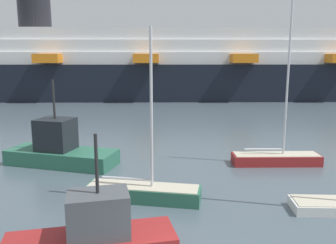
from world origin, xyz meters
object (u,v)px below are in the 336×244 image
fishing_boat_0 (93,237)px  cruise_ship (147,67)px  sailboat_3 (143,191)px  fishing_boat_1 (60,150)px  sailboat_1 (276,156)px

fishing_boat_0 → cruise_ship: size_ratio=0.06×
sailboat_3 → cruise_ship: bearing=102.8°
fishing_boat_0 → fishing_boat_1: 11.43m
sailboat_1 → fishing_boat_0: size_ratio=1.86×
fishing_boat_1 → cruise_ship: (4.59, 37.27, 4.13)m
sailboat_1 → cruise_ship: bearing=104.6°
fishing_boat_1 → cruise_ship: size_ratio=0.07×
fishing_boat_1 → cruise_ship: 37.77m
sailboat_3 → fishing_boat_0: (-1.48, -4.89, 0.35)m
fishing_boat_0 → cruise_ship: (0.60, 47.98, 4.28)m
fishing_boat_0 → cruise_ship: 48.18m
sailboat_3 → fishing_boat_0: 5.12m
sailboat_3 → fishing_boat_1: sailboat_3 is taller
sailboat_1 → fishing_boat_0: 14.13m
fishing_boat_1 → cruise_ship: bearing=-79.8°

